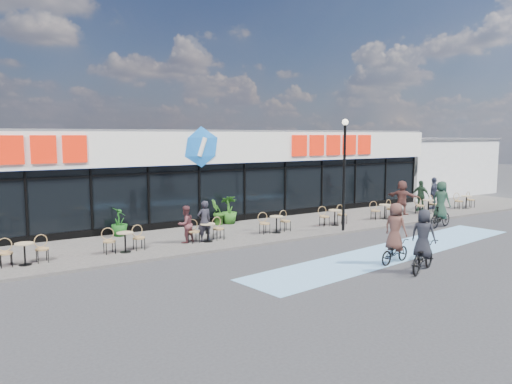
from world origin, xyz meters
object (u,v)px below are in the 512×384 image
potted_plant_mid (218,212)px  pedestrian_c (434,193)px  patron_left (204,221)px  patron_right (186,224)px  potted_plant_right (229,210)px  cyclist_b (441,208)px  pedestrian_b (402,197)px  lamp_post (344,165)px  pedestrian_a (420,196)px  cyclist_a (395,239)px  potted_plant_left (119,222)px

potted_plant_mid → pedestrian_c: size_ratio=0.66×
patron_left → patron_right: size_ratio=1.11×
potted_plant_right → cyclist_b: cyclist_b is taller
patron_left → cyclist_b: cyclist_b is taller
pedestrian_b → pedestrian_c: bearing=-103.4°
lamp_post → potted_plant_mid: 6.33m
cyclist_b → patron_right: bearing=165.3°
pedestrian_a → potted_plant_right: bearing=-116.7°
lamp_post → patron_left: lamp_post is taller
lamp_post → cyclist_b: (4.65, -1.60, -2.14)m
patron_right → pedestrian_c: size_ratio=0.80×
potted_plant_mid → patron_right: size_ratio=0.83×
patron_left → cyclist_b: bearing=163.4°
potted_plant_mid → patron_left: patron_left is taller
potted_plant_mid → lamp_post: bearing=-45.6°
patron_right → pedestrian_b: pedestrian_b is taller
patron_right → cyclist_a: size_ratio=0.71×
pedestrian_c → cyclist_a: size_ratio=0.88×
potted_plant_left → potted_plant_right: bearing=0.7°
lamp_post → patron_right: lamp_post is taller
patron_left → cyclist_b: 11.31m
potted_plant_left → cyclist_b: 14.67m
patron_left → pedestrian_a: pedestrian_a is taller
lamp_post → patron_right: (-7.01, 1.46, -2.21)m
lamp_post → potted_plant_mid: bearing=134.4°
pedestrian_a → cyclist_b: (-2.88, -3.53, -0.04)m
patron_right → cyclist_b: bearing=147.9°
potted_plant_left → pedestrian_c: bearing=-7.1°
patron_left → pedestrian_c: 15.07m
patron_right → pedestrian_a: size_ratio=0.86×
pedestrian_c → pedestrian_a: bearing=-22.9°
pedestrian_a → pedestrian_b: bearing=-96.7°
potted_plant_left → patron_left: (2.54, -2.91, 0.22)m
potted_plant_right → pedestrian_a: (11.00, -2.32, 0.18)m
patron_left → pedestrian_b: bearing=-180.0°
potted_plant_mid → pedestrian_b: 10.18m
pedestrian_c → potted_plant_left: bearing=-33.0°
pedestrian_a → cyclist_a: (-9.74, -6.91, -0.13)m
pedestrian_a → cyclist_a: 11.95m
patron_right → cyclist_b: (11.67, -3.07, 0.08)m
patron_left → pedestrian_a: (13.82, 0.66, 0.04)m
potted_plant_mid → patron_left: (-2.17, -2.93, 0.21)m
potted_plant_right → patron_left: (-2.82, -2.98, 0.15)m
patron_left → pedestrian_b: pedestrian_b is taller
potted_plant_left → pedestrian_c: size_ratio=0.66×
lamp_post → cyclist_a: (-2.21, -4.98, -2.22)m
potted_plant_left → pedestrian_b: pedestrian_b is taller
potted_plant_mid → pedestrian_a: bearing=-11.0°
lamp_post → patron_left: 6.76m
potted_plant_left → pedestrian_b: 14.79m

